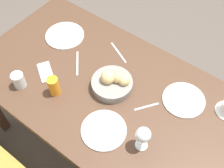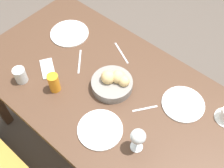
{
  "view_description": "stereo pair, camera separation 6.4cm",
  "coord_description": "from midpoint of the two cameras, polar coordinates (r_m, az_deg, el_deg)",
  "views": [
    {
      "loc": [
        -0.6,
        0.72,
        2.08
      ],
      "look_at": [
        -0.04,
        -0.02,
        0.79
      ],
      "focal_mm": 45.0,
      "sensor_mm": 36.0,
      "label": 1
    },
    {
      "loc": [
        -0.65,
        0.68,
        2.08
      ],
      "look_at": [
        -0.04,
        -0.02,
        0.79
      ],
      "focal_mm": 45.0,
      "sensor_mm": 36.0,
      "label": 2
    }
  ],
  "objects": [
    {
      "name": "dining_table",
      "position": [
        1.69,
        -2.57,
        -2.24
      ],
      "size": [
        1.6,
        0.89,
        0.76
      ],
      "color": "#4C3323",
      "rests_on": "ground_plane"
    },
    {
      "name": "ground_plane",
      "position": [
        2.28,
        -1.95,
        -11.66
      ],
      "size": [
        10.0,
        10.0,
        0.0
      ],
      "primitive_type": "plane",
      "color": "#564C44"
    },
    {
      "name": "plate_near_right",
      "position": [
        1.91,
        -10.54,
        9.64
      ],
      "size": [
        0.25,
        0.25,
        0.01
      ],
      "color": "white",
      "rests_on": "dining_table"
    },
    {
      "name": "wine_glass",
      "position": [
        1.34,
        4.98,
        -10.37
      ],
      "size": [
        0.08,
        0.08,
        0.16
      ],
      "color": "silver",
      "rests_on": "dining_table"
    },
    {
      "name": "juice_glass",
      "position": [
        1.58,
        -12.9,
        -0.42
      ],
      "size": [
        0.06,
        0.06,
        0.12
      ],
      "color": "orange",
      "rests_on": "dining_table"
    },
    {
      "name": "spoon_coffee",
      "position": [
        1.54,
        5.85,
        -4.63
      ],
      "size": [
        0.09,
        0.12,
        0.0
      ],
      "color": "#B7B7BC",
      "rests_on": "dining_table"
    },
    {
      "name": "plate_near_left",
      "position": [
        1.6,
        13.24,
        -3.18
      ],
      "size": [
        0.24,
        0.24,
        0.01
      ],
      "color": "white",
      "rests_on": "dining_table"
    },
    {
      "name": "plate_far_center",
      "position": [
        1.46,
        -2.96,
        -9.37
      ],
      "size": [
        0.24,
        0.24,
        0.01
      ],
      "color": "white",
      "rests_on": "dining_table"
    },
    {
      "name": "bread_basket",
      "position": [
        1.58,
        -0.98,
        0.3
      ],
      "size": [
        0.23,
        0.23,
        0.12
      ],
      "color": "gray",
      "rests_on": "dining_table"
    },
    {
      "name": "knife_silver",
      "position": [
        1.77,
        0.29,
        6.4
      ],
      "size": [
        0.18,
        0.09,
        0.0
      ],
      "color": "#B7B7BC",
      "rests_on": "dining_table"
    },
    {
      "name": "cell_phone",
      "position": [
        1.72,
        -14.4,
        2.36
      ],
      "size": [
        0.17,
        0.14,
        0.01
      ],
      "color": "silver",
      "rests_on": "dining_table"
    },
    {
      "name": "fork_silver",
      "position": [
        1.73,
        -8.11,
        4.19
      ],
      "size": [
        0.13,
        0.15,
        0.0
      ],
      "color": "#B7B7BC",
      "rests_on": "dining_table"
    },
    {
      "name": "water_tumbler",
      "position": [
        1.67,
        -19.49,
        0.69
      ],
      "size": [
        0.07,
        0.07,
        0.09
      ],
      "color": "silver",
      "rests_on": "dining_table"
    }
  ]
}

